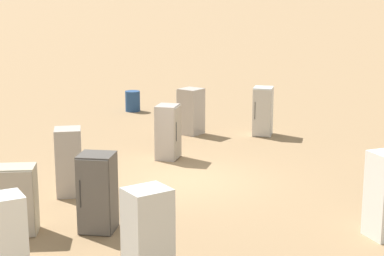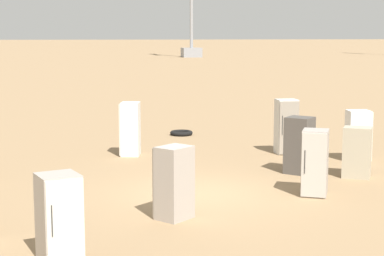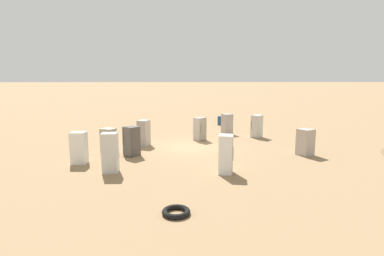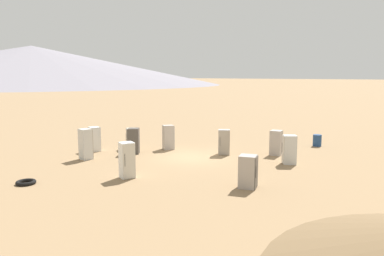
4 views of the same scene
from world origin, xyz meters
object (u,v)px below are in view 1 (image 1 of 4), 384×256
(discarded_fridge_7, at_px, (191,111))
(discarded_fridge_9, at_px, (263,111))
(discarded_fridge_0, at_px, (97,193))
(discarded_fridge_3, at_px, (147,242))
(rusty_barrel, at_px, (133,101))
(discarded_fridge_8, at_px, (168,132))
(discarded_fridge_2, at_px, (3,242))
(discarded_fridge_5, at_px, (69,162))
(discarded_fridge_4, at_px, (18,200))

(discarded_fridge_7, height_order, discarded_fridge_9, discarded_fridge_9)
(discarded_fridge_0, bearing_deg, discarded_fridge_7, -93.92)
(discarded_fridge_3, relative_size, rusty_barrel, 2.23)
(rusty_barrel, bearing_deg, discarded_fridge_8, 157.79)
(discarded_fridge_2, distance_m, discarded_fridge_3, 2.49)
(discarded_fridge_5, relative_size, discarded_fridge_9, 1.00)
(discarded_fridge_5, bearing_deg, discarded_fridge_8, 45.97)
(discarded_fridge_5, xyz_separation_m, discarded_fridge_9, (2.08, -8.19, -0.00))
(discarded_fridge_4, bearing_deg, discarded_fridge_7, -116.45)
(discarded_fridge_4, xyz_separation_m, discarded_fridge_8, (3.13, -5.80, 0.09))
(discarded_fridge_2, bearing_deg, rusty_barrel, -31.43)
(discarded_fridge_3, bearing_deg, discarded_fridge_2, 139.40)
(rusty_barrel, bearing_deg, discarded_fridge_3, 150.65)
(discarded_fridge_7, height_order, rusty_barrel, discarded_fridge_7)
(rusty_barrel, bearing_deg, discarded_fridge_4, 139.49)
(discarded_fridge_2, bearing_deg, discarded_fridge_0, -53.87)
(discarded_fridge_9, height_order, rusty_barrel, discarded_fridge_9)
(discarded_fridge_9, bearing_deg, discarded_fridge_7, 8.49)
(discarded_fridge_4, relative_size, discarded_fridge_9, 0.87)
(discarded_fridge_4, bearing_deg, discarded_fridge_0, -179.76)
(discarded_fridge_4, relative_size, discarded_fridge_8, 0.89)
(discarded_fridge_4, xyz_separation_m, discarded_fridge_5, (1.73, -1.96, 0.11))
(discarded_fridge_2, relative_size, rusty_barrel, 1.97)
(discarded_fridge_0, distance_m, discarded_fridge_4, 1.65)
(discarded_fridge_9, bearing_deg, rusty_barrel, -28.27)
(discarded_fridge_2, relative_size, discarded_fridge_9, 0.98)
(discarded_fridge_3, height_order, discarded_fridge_4, discarded_fridge_3)
(discarded_fridge_0, relative_size, rusty_barrel, 1.99)
(discarded_fridge_2, bearing_deg, discarded_fridge_9, -54.91)
(discarded_fridge_3, xyz_separation_m, discarded_fridge_8, (7.03, -5.03, -0.12))
(discarded_fridge_0, bearing_deg, discarded_fridge_8, -94.26)
(discarded_fridge_0, relative_size, discarded_fridge_3, 0.89)
(discarded_fridge_8, bearing_deg, discarded_fridge_2, -2.49)
(discarded_fridge_8, bearing_deg, discarded_fridge_0, 1.70)
(discarded_fridge_4, xyz_separation_m, rusty_barrel, (10.13, -8.66, -0.31))
(discarded_fridge_8, height_order, rusty_barrel, discarded_fridge_8)
(discarded_fridge_5, height_order, discarded_fridge_7, discarded_fridge_5)
(discarded_fridge_3, relative_size, discarded_fridge_4, 1.29)
(discarded_fridge_4, bearing_deg, rusty_barrel, -100.27)
(discarded_fridge_7, distance_m, rusty_barrel, 4.75)
(discarded_fridge_2, distance_m, discarded_fridge_4, 2.48)
(discarded_fridge_0, xyz_separation_m, discarded_fridge_5, (2.56, -0.53, 0.01))
(discarded_fridge_8, bearing_deg, discarded_fridge_3, 13.99)
(discarded_fridge_2, distance_m, rusty_barrel, 15.75)
(discarded_fridge_9, distance_m, rusty_barrel, 6.51)
(discarded_fridge_7, relative_size, discarded_fridge_9, 0.95)
(discarded_fridge_5, distance_m, discarded_fridge_8, 4.09)
(discarded_fridge_9, bearing_deg, discarded_fridge_5, 62.70)
(discarded_fridge_8, distance_m, rusty_barrel, 7.57)
(discarded_fridge_4, distance_m, discarded_fridge_5, 2.62)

